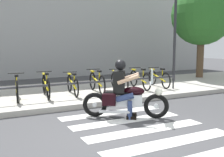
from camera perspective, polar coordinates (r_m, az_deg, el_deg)
ground_plane at (r=5.54m, az=2.86°, el=-11.59°), size 48.00×48.00×0.00m
sidewalk at (r=9.59m, az=-10.86°, el=-3.14°), size 24.00×4.40×0.15m
crosswalk_stripe_1 at (r=5.20m, az=12.40°, el=-13.01°), size 2.80×0.40×0.01m
crosswalk_stripe_2 at (r=5.80m, az=7.27°, el=-10.73°), size 2.80×0.40×0.01m
crosswalk_stripe_3 at (r=6.45m, az=3.19°, el=-8.83°), size 2.80×0.40×0.01m
crosswalk_stripe_4 at (r=7.12m, az=-0.10°, el=-7.25°), size 2.80×0.40×0.01m
motorcycle at (r=6.59m, az=2.89°, el=-4.45°), size 1.82×1.25×1.20m
rider at (r=6.54m, az=2.23°, el=-1.32°), size 0.77×0.73×1.42m
bicycle_1 at (r=8.46m, az=-19.47°, el=-1.89°), size 0.48×1.66×0.77m
bicycle_2 at (r=8.62m, az=-13.77°, el=-1.49°), size 0.48×1.69×0.78m
bicycle_3 at (r=8.86m, az=-8.33°, el=-1.26°), size 0.48×1.62×0.73m
bicycle_4 at (r=9.17m, az=-3.21°, el=-0.77°), size 0.48×1.73×0.78m
bicycle_5 at (r=9.55m, az=1.53°, el=-0.50°), size 0.48×1.59×0.75m
bicycle_6 at (r=9.99m, az=5.88°, el=-0.16°), size 0.48×1.71×0.76m
bicycle_7 at (r=10.49m, az=9.84°, el=0.07°), size 0.48×1.63×0.74m
bike_rack at (r=8.48m, az=-4.36°, el=-0.94°), size 6.65×0.07×0.49m
street_lamp at (r=12.44m, az=13.22°, el=11.94°), size 0.28×0.28×4.73m
tree_near_rack at (r=14.10m, az=18.46°, el=12.60°), size 2.95×2.95×4.67m
building_backdrop at (r=15.15m, az=-17.59°, el=15.26°), size 24.00×1.20×7.94m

